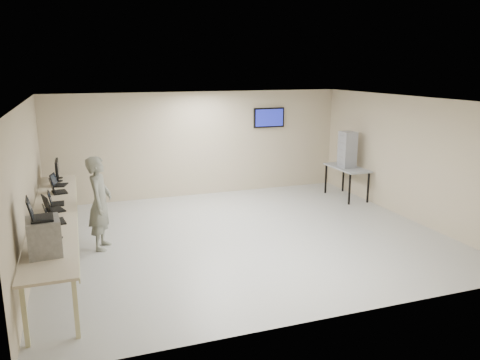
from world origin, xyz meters
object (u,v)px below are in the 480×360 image
object	(u,v)px
workbench	(56,215)
equipment_box	(44,237)
soldier	(100,203)
side_table	(347,170)

from	to	relation	value
workbench	equipment_box	world-z (taller)	equipment_box
equipment_box	soldier	size ratio (longest dim) A/B	0.28
equipment_box	soldier	distance (m)	2.49
workbench	equipment_box	bearing A→B (deg)	-91.75
workbench	side_table	world-z (taller)	workbench
side_table	soldier	bearing A→B (deg)	-166.14
workbench	side_table	size ratio (longest dim) A/B	4.28
workbench	equipment_box	size ratio (longest dim) A/B	11.73
soldier	equipment_box	bearing A→B (deg)	176.16
workbench	soldier	world-z (taller)	soldier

